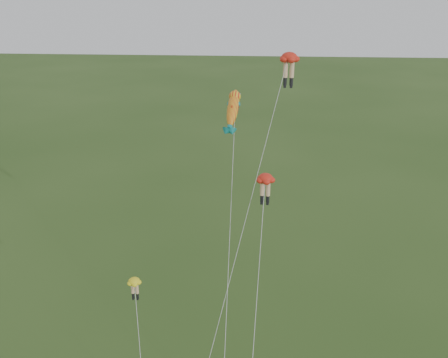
{
  "coord_description": "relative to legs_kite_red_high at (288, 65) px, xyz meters",
  "views": [
    {
      "loc": [
        3.3,
        -24.25,
        25.0
      ],
      "look_at": [
        1.21,
        6.0,
        12.71
      ],
      "focal_mm": 40.0,
      "sensor_mm": 36.0,
      "label": 1
    }
  ],
  "objects": [
    {
      "name": "legs_kite_red_high",
      "position": [
        0.0,
        0.0,
        0.0
      ],
      "size": [
        6.4,
        14.64,
        20.1
      ],
      "rotation": [
        0.0,
        0.0,
        -0.02
      ],
      "color": "red",
      "rests_on": "ground"
    },
    {
      "name": "legs_kite_red_mid",
      "position": [
        -1.48,
        -7.16,
        -6.41
      ],
      "size": [
        1.55,
        9.21,
        13.6
      ],
      "rotation": [
        0.0,
        0.0,
        -0.14
      ],
      "color": "red",
      "rests_on": "ground"
    },
    {
      "name": "legs_kite_yellow",
      "position": [
        -9.36,
        -10.55,
        -12.16
      ],
      "size": [
        1.64,
        4.24,
        7.79
      ],
      "rotation": [
        0.0,
        0.0,
        -0.01
      ],
      "color": "yellow",
      "rests_on": "ground"
    },
    {
      "name": "fish_kite",
      "position": [
        -3.83,
        -1.22,
        -3.02
      ],
      "size": [
        1.28,
        13.54,
        17.71
      ],
      "rotation": [
        0.75,
        0.0,
        -0.13
      ],
      "color": "yellow",
      "rests_on": "ground"
    }
  ]
}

